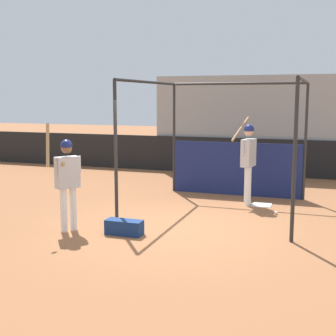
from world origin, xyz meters
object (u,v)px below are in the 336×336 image
(player_batter, at_px, (248,155))
(baseball, at_px, (276,213))
(equipment_bag, at_px, (124,227))
(player_waiting, at_px, (67,176))

(player_batter, relative_size, baseball, 28.02)
(equipment_bag, bearing_deg, player_waiting, -173.03)
(player_batter, relative_size, player_waiting, 1.00)
(equipment_bag, relative_size, baseball, 9.46)
(player_waiting, bearing_deg, equipment_bag, 131.20)
(player_batter, height_order, player_waiting, player_waiting)
(player_batter, distance_m, equipment_bag, 3.86)
(player_batter, bearing_deg, baseball, -125.54)
(player_batter, relative_size, equipment_bag, 2.96)
(player_waiting, distance_m, baseball, 4.60)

